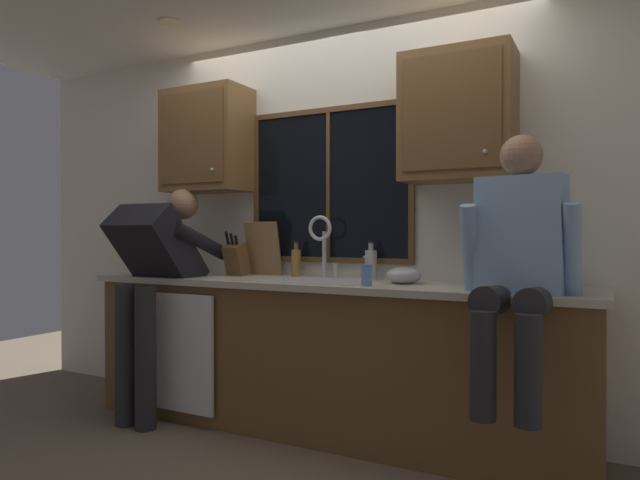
{
  "coord_description": "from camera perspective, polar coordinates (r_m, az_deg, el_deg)",
  "views": [
    {
      "loc": [
        1.56,
        -3.31,
        1.2
      ],
      "look_at": [
        -0.01,
        -0.3,
        1.17
      ],
      "focal_mm": 31.46,
      "sensor_mm": 36.0,
      "label": 1
    }
  ],
  "objects": [
    {
      "name": "back_wall",
      "position": [
        3.71,
        2.71,
        1.73
      ],
      "size": [
        5.48,
        0.12,
        2.55
      ],
      "primitive_type": "cube",
      "color": "silver",
      "rests_on": "floor"
    },
    {
      "name": "ceiling_downlight_left",
      "position": [
        3.91,
        -15.02,
        20.64
      ],
      "size": [
        0.14,
        0.14,
        0.01
      ],
      "primitive_type": "cylinder",
      "color": "#FFEAB2"
    },
    {
      "name": "window_glass",
      "position": [
        3.71,
        0.95,
        5.6
      ],
      "size": [
        1.1,
        0.02,
        0.95
      ],
      "primitive_type": "cube",
      "color": "black"
    },
    {
      "name": "window_frame_top",
      "position": [
        3.77,
        0.88,
        13.09
      ],
      "size": [
        1.17,
        0.02,
        0.04
      ],
      "primitive_type": "cube",
      "color": "brown"
    },
    {
      "name": "window_frame_bottom",
      "position": [
        3.69,
        0.88,
        -2.03
      ],
      "size": [
        1.17,
        0.02,
        0.04
      ],
      "primitive_type": "cube",
      "color": "brown"
    },
    {
      "name": "window_frame_left",
      "position": [
        3.98,
        -6.47,
        5.25
      ],
      "size": [
        0.03,
        0.02,
        0.95
      ],
      "primitive_type": "cube",
      "color": "brown"
    },
    {
      "name": "window_frame_right",
      "position": [
        3.48,
        9.3,
        5.92
      ],
      "size": [
        0.04,
        0.02,
        0.95
      ],
      "primitive_type": "cube",
      "color": "brown"
    },
    {
      "name": "window_mullion_center",
      "position": [
        3.7,
        0.86,
        5.62
      ],
      "size": [
        0.02,
        0.02,
        0.95
      ],
      "primitive_type": "cube",
      "color": "brown"
    },
    {
      "name": "lower_cabinet_run",
      "position": [
        3.48,
        0.23,
        -12.03
      ],
      "size": [
        3.08,
        0.58,
        0.88
      ],
      "primitive_type": "cube",
      "color": "brown",
      "rests_on": "floor"
    },
    {
      "name": "countertop",
      "position": [
        3.39,
        0.08,
        -4.5
      ],
      "size": [
        3.14,
        0.62,
        0.04
      ],
      "primitive_type": "cube",
      "color": "beige",
      "rests_on": "lower_cabinet_run"
    },
    {
      "name": "dishwasher_front",
      "position": [
        3.72,
        -14.54,
        -10.97
      ],
      "size": [
        0.6,
        0.02,
        0.74
      ],
      "primitive_type": "cube",
      "color": "white"
    },
    {
      "name": "upper_cabinet_left",
      "position": [
        4.09,
        -11.43,
        9.85
      ],
      "size": [
        0.61,
        0.36,
        0.72
      ],
      "color": "brown"
    },
    {
      "name": "upper_cabinet_right",
      "position": [
        3.3,
        13.84,
        12.09
      ],
      "size": [
        0.61,
        0.36,
        0.72
      ],
      "color": "brown"
    },
    {
      "name": "sink",
      "position": [
        3.46,
        -1.24,
        -5.71
      ],
      "size": [
        0.8,
        0.46,
        0.21
      ],
      "color": "#B7B7BC",
      "rests_on": "lower_cabinet_run"
    },
    {
      "name": "faucet",
      "position": [
        3.59,
        0.25,
        0.14
      ],
      "size": [
        0.18,
        0.09,
        0.4
      ],
      "color": "silver",
      "rests_on": "countertop"
    },
    {
      "name": "person_standing",
      "position": [
        3.79,
        -16.45,
        -3.33
      ],
      "size": [
        0.53,
        0.71,
        1.51
      ],
      "color": "#262628",
      "rests_on": "floor"
    },
    {
      "name": "person_sitting_on_counter",
      "position": [
        2.77,
        19.47,
        -1.48
      ],
      "size": [
        0.54,
        0.62,
        1.26
      ],
      "color": "#262628",
      "rests_on": "countertop"
    },
    {
      "name": "knife_block",
      "position": [
        3.84,
        -8.49,
        -1.99
      ],
      "size": [
        0.12,
        0.18,
        0.32
      ],
      "color": "brown",
      "rests_on": "countertop"
    },
    {
      "name": "cutting_board",
      "position": [
        3.86,
        -5.82,
        -0.88
      ],
      "size": [
        0.26,
        0.1,
        0.37
      ],
      "primitive_type": "cube",
      "rotation": [
        0.21,
        0.0,
        0.0
      ],
      "color": "#997047",
      "rests_on": "countertop"
    },
    {
      "name": "mixing_bowl",
      "position": [
        3.24,
        8.48,
        -3.59
      ],
      "size": [
        0.2,
        0.2,
        0.1
      ],
      "primitive_type": "ellipsoid",
      "color": "#B7B7BC",
      "rests_on": "countertop"
    },
    {
      "name": "soap_dispenser",
      "position": [
        3.06,
        4.77,
        -3.5
      ],
      "size": [
        0.06,
        0.07,
        0.17
      ],
      "color": "#668CCC",
      "rests_on": "countertop"
    },
    {
      "name": "bottle_green_glass",
      "position": [
        3.73,
        -2.44,
        -2.26
      ],
      "size": [
        0.06,
        0.06,
        0.23
      ],
      "color": "olive",
      "rests_on": "countertop"
    },
    {
      "name": "bottle_tall_clear",
      "position": [
        3.48,
        5.21,
        -2.43
      ],
      "size": [
        0.07,
        0.07,
        0.24
      ],
      "color": "#B7B7BC",
      "rests_on": "countertop"
    }
  ]
}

